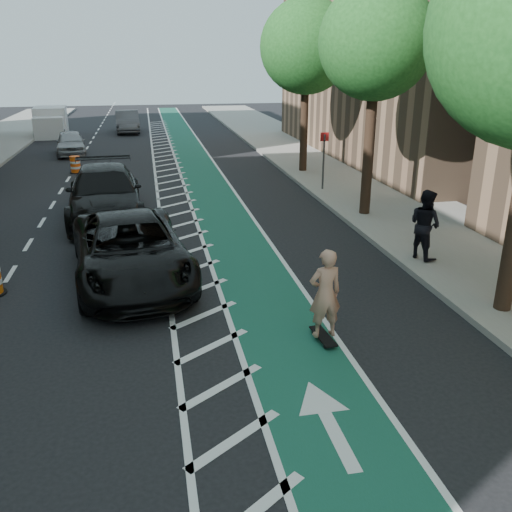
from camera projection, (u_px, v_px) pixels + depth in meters
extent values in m
plane|color=black|center=(133.00, 354.00, 10.27)|extent=(120.00, 120.00, 0.00)
cube|color=#164F36|center=(220.00, 210.00, 20.03)|extent=(2.00, 90.00, 0.01)
cube|color=silver|center=(179.00, 212.00, 19.76)|extent=(1.40, 90.00, 0.01)
cube|color=gray|center=(384.00, 200.00, 21.20)|extent=(5.00, 90.00, 0.15)
cube|color=gray|center=(325.00, 203.00, 20.75)|extent=(0.12, 90.00, 0.16)
cylinder|color=#382619|center=(370.00, 155.00, 18.33)|extent=(0.36, 0.36, 4.40)
sphere|color=#194C1A|center=(378.00, 41.00, 17.10)|extent=(4.20, 4.20, 4.20)
cylinder|color=#382619|center=(304.00, 128.00, 25.70)|extent=(0.36, 0.36, 4.40)
sphere|color=#194C1A|center=(307.00, 46.00, 24.47)|extent=(4.20, 4.20, 4.20)
cylinder|color=#4C4C4C|center=(323.00, 164.00, 22.31)|extent=(0.08, 0.08, 2.40)
cube|color=red|center=(325.00, 137.00, 21.93)|extent=(0.35, 0.02, 0.35)
cube|color=black|center=(323.00, 336.00, 10.74)|extent=(0.33, 0.91, 0.03)
cylinder|color=black|center=(313.00, 333.00, 11.01)|extent=(0.04, 0.07, 0.07)
cylinder|color=black|center=(321.00, 332.00, 11.05)|extent=(0.04, 0.07, 0.07)
cylinder|color=black|center=(325.00, 347.00, 10.47)|extent=(0.04, 0.07, 0.07)
cylinder|color=black|center=(333.00, 346.00, 10.52)|extent=(0.04, 0.07, 0.07)
imported|color=tan|center=(325.00, 294.00, 10.42)|extent=(0.70, 0.49, 1.81)
imported|color=black|center=(131.00, 250.00, 13.48)|extent=(3.37, 6.09, 1.61)
imported|color=black|center=(105.00, 194.00, 18.76)|extent=(2.83, 6.21, 1.76)
imported|color=#9D9DA2|center=(71.00, 143.00, 31.44)|extent=(2.09, 4.18, 1.37)
imported|color=#555459|center=(127.00, 121.00, 41.00)|extent=(1.89, 4.90, 1.59)
imported|color=black|center=(425.00, 224.00, 14.52)|extent=(1.00, 1.12, 1.89)
cube|color=silver|center=(51.00, 121.00, 39.62)|extent=(2.43, 3.34, 1.98)
cube|color=silver|center=(49.00, 128.00, 37.56)|extent=(2.11, 1.74, 1.49)
cylinder|color=black|center=(36.00, 135.00, 37.10)|extent=(0.30, 0.71, 0.69)
cylinder|color=black|center=(63.00, 134.00, 37.56)|extent=(0.30, 0.71, 0.69)
cylinder|color=black|center=(40.00, 129.00, 40.33)|extent=(0.30, 0.71, 0.69)
cylinder|color=black|center=(66.00, 128.00, 40.79)|extent=(0.30, 0.71, 0.69)
cylinder|color=#FD490D|center=(90.00, 189.00, 21.25)|extent=(0.55, 0.55, 0.95)
cylinder|color=silver|center=(90.00, 193.00, 21.30)|extent=(0.56, 0.56, 0.13)
cylinder|color=silver|center=(90.00, 185.00, 21.20)|extent=(0.56, 0.56, 0.13)
cylinder|color=black|center=(91.00, 200.00, 21.41)|extent=(0.70, 0.70, 0.04)
cylinder|color=#FC550D|center=(75.00, 165.00, 26.44)|extent=(0.47, 0.47, 0.82)
cylinder|color=silver|center=(76.00, 167.00, 26.48)|extent=(0.48, 0.48, 0.11)
cylinder|color=silver|center=(75.00, 162.00, 26.40)|extent=(0.48, 0.48, 0.11)
cylinder|color=black|center=(76.00, 173.00, 26.57)|extent=(0.60, 0.60, 0.04)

